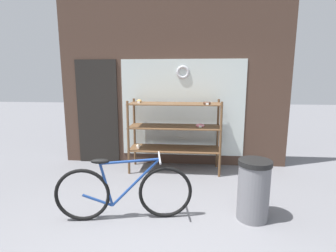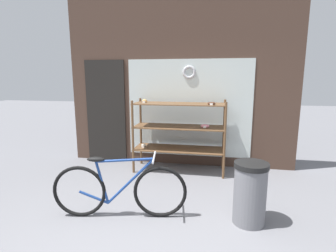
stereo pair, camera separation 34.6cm
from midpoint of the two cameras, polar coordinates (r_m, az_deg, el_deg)
ground_plane at (r=3.09m, az=-1.97°, el=-24.14°), size 30.00×30.00×0.00m
storefront_facade at (r=5.21m, az=3.85°, el=9.57°), size 4.50×0.13×3.45m
display_case at (r=4.87m, az=4.60°, el=-0.42°), size 1.69×0.57×1.35m
bicycle at (r=3.41m, az=-7.69°, el=-13.69°), size 1.68×0.46×0.81m
trash_bin at (r=3.44m, az=20.28°, el=-13.19°), size 0.41×0.41×0.77m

